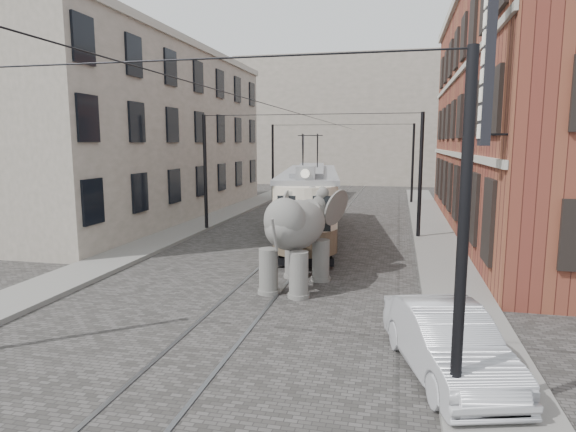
# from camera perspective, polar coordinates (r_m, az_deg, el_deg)

# --- Properties ---
(ground) EXTENTS (120.00, 120.00, 0.00)m
(ground) POSITION_cam_1_polar(r_m,az_deg,el_deg) (18.91, -0.48, -5.49)
(ground) COLOR #494643
(tram_rails) EXTENTS (1.54, 80.00, 0.02)m
(tram_rails) POSITION_cam_1_polar(r_m,az_deg,el_deg) (18.90, -0.48, -5.46)
(tram_rails) COLOR slate
(tram_rails) RESTS_ON ground
(sidewalk_right) EXTENTS (2.00, 60.00, 0.15)m
(sidewalk_right) POSITION_cam_1_polar(r_m,az_deg,el_deg) (18.51, 18.03, -5.99)
(sidewalk_right) COLOR slate
(sidewalk_right) RESTS_ON ground
(sidewalk_left) EXTENTS (2.00, 60.00, 0.15)m
(sidewalk_left) POSITION_cam_1_polar(r_m,az_deg,el_deg) (21.30, -17.81, -4.10)
(sidewalk_left) COLOR slate
(sidewalk_left) RESTS_ON ground
(brick_building) EXTENTS (8.00, 26.00, 12.00)m
(brick_building) POSITION_cam_1_polar(r_m,az_deg,el_deg) (27.74, 27.41, 10.52)
(brick_building) COLOR maroon
(brick_building) RESTS_ON ground
(stucco_building) EXTENTS (7.00, 24.00, 10.00)m
(stucco_building) POSITION_cam_1_polar(r_m,az_deg,el_deg) (31.73, -16.08, 8.95)
(stucco_building) COLOR gray
(stucco_building) RESTS_ON ground
(distant_block) EXTENTS (28.00, 10.00, 14.00)m
(distant_block) POSITION_cam_1_polar(r_m,az_deg,el_deg) (58.06, 8.73, 10.81)
(distant_block) COLOR gray
(distant_block) RESTS_ON ground
(catenary) EXTENTS (11.00, 30.20, 6.00)m
(catenary) POSITION_cam_1_polar(r_m,az_deg,el_deg) (23.33, 1.85, 4.64)
(catenary) COLOR black
(catenary) RESTS_ON ground
(tram) EXTENTS (4.41, 12.78, 4.97)m
(tram) POSITION_cam_1_polar(r_m,az_deg,el_deg) (23.80, 2.57, 3.47)
(tram) COLOR beige
(tram) RESTS_ON ground
(elephant) EXTENTS (3.68, 5.51, 3.11)m
(elephant) POSITION_cam_1_polar(r_m,az_deg,el_deg) (15.52, 0.92, -2.72)
(elephant) COLOR #63615C
(elephant) RESTS_ON ground
(parked_car) EXTENTS (2.62, 4.47, 1.39)m
(parked_car) POSITION_cam_1_polar(r_m,az_deg,el_deg) (10.44, 18.02, -13.75)
(parked_car) COLOR #AFAFB4
(parked_car) RESTS_ON ground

